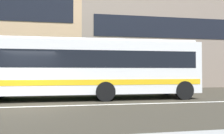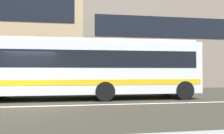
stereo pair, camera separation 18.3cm
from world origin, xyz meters
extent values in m
plane|color=#322D23|center=(0.00, 0.00, 0.00)|extent=(160.00, 160.00, 0.00)
cube|color=silver|center=(0.00, 0.00, 0.00)|extent=(60.00, 0.16, 0.01)
cube|color=#1F5E28|center=(-0.30, 5.82, 0.51)|extent=(17.07, 1.10, 1.01)
cube|color=gray|center=(15.60, 13.34, 4.83)|extent=(25.78, 9.28, 9.66)
cube|color=black|center=(15.60, 8.68, 5.60)|extent=(23.72, 0.04, 1.93)
cube|color=silver|center=(3.02, 2.26, 1.74)|extent=(12.09, 2.67, 2.77)
cube|color=black|center=(3.02, 2.26, 2.15)|extent=(11.36, 2.69, 0.89)
cube|color=yellow|center=(3.02, 2.26, 0.97)|extent=(11.85, 2.69, 0.28)
cube|color=silver|center=(3.02, 2.26, 3.18)|extent=(11.60, 2.26, 0.12)
cylinder|color=black|center=(-2.00, 3.49, 0.50)|extent=(1.00, 0.29, 1.00)
cylinder|color=black|center=(3.76, 1.08, 0.50)|extent=(1.00, 0.29, 1.00)
cylinder|color=black|center=(3.79, 3.42, 0.50)|extent=(1.00, 0.29, 1.00)
cylinder|color=black|center=(8.03, 1.03, 0.50)|extent=(1.00, 0.29, 1.00)
cylinder|color=black|center=(8.06, 3.38, 0.50)|extent=(1.00, 0.29, 1.00)
camera|label=1|loc=(2.34, -9.46, 1.51)|focal=33.51mm
camera|label=2|loc=(2.52, -9.49, 1.51)|focal=33.51mm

